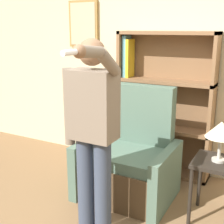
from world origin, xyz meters
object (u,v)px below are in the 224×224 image
at_px(bookcase, 158,105).
at_px(side_table, 217,172).
at_px(table_lamp, 221,131).
at_px(armchair, 129,162).
at_px(person_standing, 92,129).

xyz_separation_m(bookcase, side_table, (0.90, -0.81, -0.36)).
bearing_deg(table_lamp, armchair, 174.75).
xyz_separation_m(armchair, table_lamp, (0.94, -0.09, 0.54)).
bearing_deg(side_table, table_lamp, 0.00).
bearing_deg(armchair, bookcase, 86.56).
distance_m(person_standing, side_table, 1.26).
bearing_deg(armchair, table_lamp, -5.25).
xyz_separation_m(armchair, person_standing, (0.01, -0.79, 0.61)).
distance_m(side_table, table_lamp, 0.41).
height_order(bookcase, person_standing, bookcase).
relative_size(bookcase, table_lamp, 4.65).
height_order(side_table, table_lamp, table_lamp).
xyz_separation_m(bookcase, person_standing, (-0.03, -1.52, 0.12)).
bearing_deg(person_standing, table_lamp, 37.11).
height_order(bookcase, armchair, bookcase).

